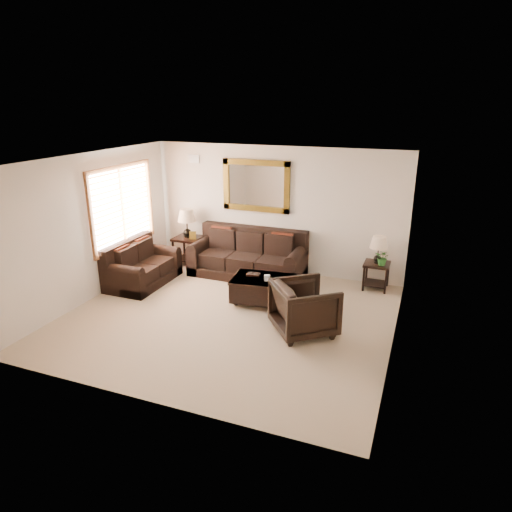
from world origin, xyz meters
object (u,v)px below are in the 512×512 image
at_px(loveseat, 141,268).
at_px(end_table_right, 378,255).
at_px(sofa, 249,259).
at_px(coffee_table, 272,288).
at_px(armchair, 304,306).
at_px(end_table_left, 187,229).

height_order(loveseat, end_table_right, end_table_right).
xyz_separation_m(sofa, loveseat, (-1.89, -1.23, -0.03)).
bearing_deg(coffee_table, loveseat, 173.23).
height_order(loveseat, coffee_table, loveseat).
bearing_deg(sofa, armchair, -49.13).
bearing_deg(sofa, end_table_right, 4.00).
distance_m(loveseat, coffee_table, 2.85).
height_order(sofa, coffee_table, sofa).
height_order(end_table_right, coffee_table, end_table_right).
xyz_separation_m(sofa, end_table_right, (2.65, 0.19, 0.35)).
bearing_deg(sofa, loveseat, -146.86).
relative_size(loveseat, armchair, 1.66).
bearing_deg(armchair, loveseat, 39.11).
relative_size(coffee_table, armchair, 1.63).
bearing_deg(end_table_right, end_table_left, -179.38).
bearing_deg(armchair, coffee_table, 7.15).
xyz_separation_m(end_table_left, armchair, (3.34, -2.22, -0.37)).
bearing_deg(end_table_left, end_table_right, 0.62).
bearing_deg(sofa, end_table_left, 174.79).
relative_size(sofa, coffee_table, 1.57).
xyz_separation_m(loveseat, end_table_left, (0.35, 1.37, 0.51)).
distance_m(end_table_right, armchair, 2.43).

